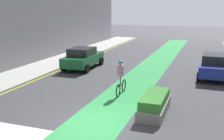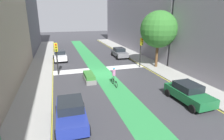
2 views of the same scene
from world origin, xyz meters
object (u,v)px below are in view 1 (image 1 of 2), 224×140
object	(u,v)px
car_blue_right_far	(215,66)
car_green_left_far	(83,58)
cyclist_in_lane	(121,77)
median_planter	(155,104)

from	to	relation	value
car_blue_right_far	car_green_left_far	world-z (taller)	same
car_green_left_far	cyclist_in_lane	bearing A→B (deg)	-48.36
car_blue_right_far	median_planter	bearing A→B (deg)	-108.66
cyclist_in_lane	car_blue_right_far	bearing A→B (deg)	49.26
car_blue_right_far	cyclist_in_lane	world-z (taller)	cyclist_in_lane
car_blue_right_far	car_green_left_far	xyz separation A→B (m)	(-9.36, -0.24, 0.00)
car_green_left_far	cyclist_in_lane	world-z (taller)	cyclist_in_lane
car_green_left_far	cyclist_in_lane	distance (m)	7.00
car_blue_right_far	cyclist_in_lane	distance (m)	7.23
car_blue_right_far	median_planter	xyz separation A→B (m)	(-2.52, -7.48, -0.40)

